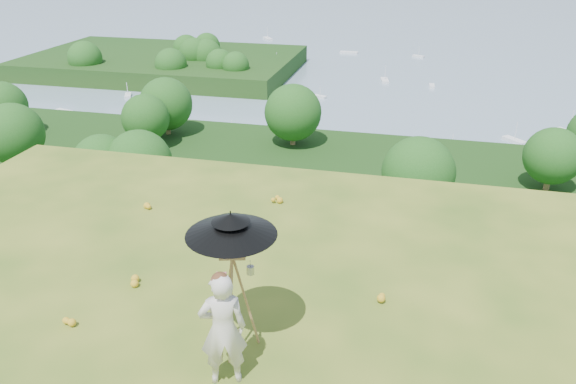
# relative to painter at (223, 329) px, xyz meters

# --- Properties ---
(ground) EXTENTS (14.00, 14.00, 0.00)m
(ground) POSITION_rel_painter_xyz_m (-0.66, -0.05, -0.78)
(ground) COLOR #3C601B
(ground) RESTS_ON ground
(forest_slope) EXTENTS (140.00, 56.00, 22.00)m
(forest_slope) POSITION_rel_painter_xyz_m (-0.66, 34.95, -29.78)
(forest_slope) COLOR #0F3710
(forest_slope) RESTS_ON bay_water
(shoreline_tier) EXTENTS (170.00, 28.00, 8.00)m
(shoreline_tier) POSITION_rel_painter_xyz_m (-0.66, 74.95, -36.78)
(shoreline_tier) COLOR gray
(shoreline_tier) RESTS_ON bay_water
(bay_water) EXTENTS (700.00, 700.00, 0.00)m
(bay_water) POSITION_rel_painter_xyz_m (-0.66, 239.95, -34.78)
(bay_water) COLOR #758CA8
(bay_water) RESTS_ON ground
(peninsula) EXTENTS (90.00, 60.00, 12.00)m
(peninsula) POSITION_rel_painter_xyz_m (-75.66, 154.95, -29.78)
(peninsula) COLOR #0F3710
(peninsula) RESTS_ON bay_water
(slope_trees) EXTENTS (110.00, 50.00, 6.00)m
(slope_trees) POSITION_rel_painter_xyz_m (-0.66, 34.95, -15.78)
(slope_trees) COLOR #184E17
(slope_trees) RESTS_ON forest_slope
(harbor_town) EXTENTS (110.00, 22.00, 5.00)m
(harbor_town) POSITION_rel_painter_xyz_m (-0.66, 74.95, -30.28)
(harbor_town) COLOR silver
(harbor_town) RESTS_ON shoreline_tier
(moored_boats) EXTENTS (140.00, 140.00, 0.70)m
(moored_boats) POSITION_rel_painter_xyz_m (-13.16, 160.95, -34.43)
(moored_boats) COLOR white
(moored_boats) RESTS_ON bay_water
(wildflowers) EXTENTS (10.00, 10.50, 0.12)m
(wildflowers) POSITION_rel_painter_xyz_m (-0.66, 0.20, -0.72)
(wildflowers) COLOR gold
(wildflowers) RESTS_ON ground
(painter) EXTENTS (0.67, 0.56, 1.56)m
(painter) POSITION_rel_painter_xyz_m (0.00, 0.00, 0.00)
(painter) COLOR silver
(painter) RESTS_ON ground
(field_easel) EXTENTS (0.80, 0.80, 1.73)m
(field_easel) POSITION_rel_painter_xyz_m (-0.06, 0.61, 0.09)
(field_easel) COLOR #96643F
(field_easel) RESTS_ON ground
(sun_umbrella) EXTENTS (1.45, 1.45, 0.61)m
(sun_umbrella) POSITION_rel_painter_xyz_m (-0.07, 0.64, 0.95)
(sun_umbrella) COLOR black
(sun_umbrella) RESTS_ON field_easel
(painter_cap) EXTENTS (0.24, 0.28, 0.10)m
(painter_cap) POSITION_rel_painter_xyz_m (0.00, 0.00, 0.74)
(painter_cap) COLOR #DC797F
(painter_cap) RESTS_ON painter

